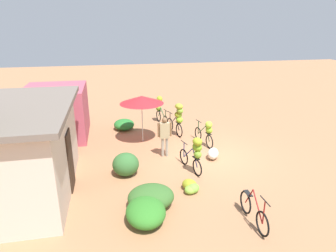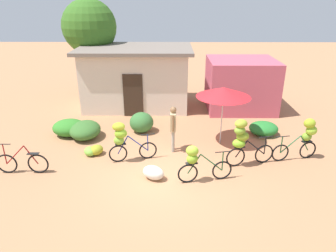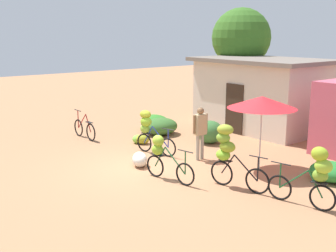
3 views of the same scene
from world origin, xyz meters
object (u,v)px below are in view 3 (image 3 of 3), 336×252
Objects in this scene: bicycle_rightmost at (315,172)px; person_vendor at (200,128)px; building_low at (260,93)px; banana_pile_on_ground at (140,139)px; market_umbrella at (262,102)px; bicycle_by_shop at (228,151)px; bicycle_center_loaded at (163,154)px; tree_behind_building at (241,38)px; bicycle_near_pile at (148,127)px; produce_sack at (140,159)px; bicycle_leftmost at (84,129)px.

bicycle_rightmost is 4.51m from person_vendor.
building_low reaches higher than banana_pile_on_ground.
bicycle_by_shop is (0.42, -1.79, -1.03)m from market_umbrella.
bicycle_center_loaded is 2.00× the size of banana_pile_on_ground.
tree_behind_building reaches higher than building_low.
bicycle_by_shop is (3.91, -0.26, 0.11)m from bicycle_near_pile.
tree_behind_building is at bearing 113.49° from produce_sack.
banana_pile_on_ground is (-4.69, -1.04, -1.87)m from market_umbrella.
bicycle_by_shop is at bearing -25.71° from person_vendor.
market_umbrella is 2.62× the size of banana_pile_on_ground.
market_umbrella is at bearing 103.25° from bicycle_by_shop.
building_low is 7.20m from produce_sack.
tree_behind_building is 3.13× the size of bicycle_rightmost.
bicycle_near_pile is 1.64m from produce_sack.
produce_sack is at bearing -133.17° from market_umbrella.
produce_sack is at bearing -165.36° from bicycle_rightmost.
produce_sack is (-1.34, 0.15, -0.49)m from bicycle_center_loaded.
market_umbrella reaches higher than bicycle_by_shop.
banana_pile_on_ground is 0.49× the size of person_vendor.
produce_sack is (-5.09, -1.33, -0.67)m from bicycle_rightmost.
building_low reaches higher than bicycle_rightmost.
building_low is at bearing 109.68° from person_vendor.
market_umbrella is 3.14× the size of produce_sack.
person_vendor reaches higher than produce_sack.
tree_behind_building reaches higher than market_umbrella.
bicycle_rightmost is at bearing 6.25° from bicycle_leftmost.
bicycle_center_loaded is 4.01m from banana_pile_on_ground.
bicycle_rightmost is (9.26, 1.01, 0.52)m from bicycle_leftmost.
produce_sack is (1.20, -6.99, -1.27)m from building_low.
tree_behind_building reaches higher than bicycle_center_loaded.
tree_behind_building reaches higher than bicycle_rightmost.
produce_sack is (2.24, -1.57, 0.07)m from banana_pile_on_ground.
tree_behind_building is 8.32m from bicycle_near_pile.
building_low is 3.29× the size of bicycle_by_shop.
bicycle_by_shop is at bearing 15.98° from produce_sack.
bicycle_near_pile is (2.64, -7.36, -2.84)m from tree_behind_building.
tree_behind_building is 10.41m from bicycle_by_shop.
bicycle_rightmost is at bearing 2.29° from bicycle_near_pile.
bicycle_leftmost is 7.09m from bicycle_by_shop.
bicycle_center_loaded is (5.01, -8.60, -3.02)m from tree_behind_building.
tree_behind_building is 7.36× the size of produce_sack.
tree_behind_building reaches higher than produce_sack.
bicycle_rightmost is (6.12, 0.24, 0.00)m from bicycle_near_pile.
person_vendor is (4.29, -6.54, -2.68)m from tree_behind_building.
tree_behind_building is 3.06× the size of bicycle_center_loaded.
market_umbrella is at bearing -43.64° from tree_behind_building.
bicycle_center_loaded is 1.01× the size of bicycle_by_shop.
bicycle_center_loaded is at bearing -70.81° from person_vendor.
bicycle_rightmost is (6.28, -5.66, -0.61)m from building_low.
building_low is at bearing 91.55° from bicycle_near_pile.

